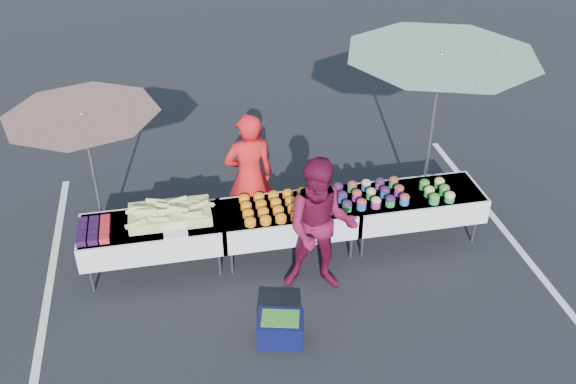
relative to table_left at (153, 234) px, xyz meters
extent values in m
plane|color=black|center=(1.80, 0.00, -0.58)|extent=(80.00, 80.00, 0.00)
cube|color=silver|center=(-1.40, 0.00, -0.58)|extent=(0.10, 5.00, 0.00)
cube|color=silver|center=(5.00, 0.00, -0.58)|extent=(0.10, 5.00, 0.00)
cube|color=white|center=(0.00, 0.00, 0.15)|extent=(1.80, 0.75, 0.04)
cube|color=white|center=(0.00, 0.00, -0.01)|extent=(1.86, 0.81, 0.36)
cylinder|color=slate|center=(-0.82, -0.29, -0.39)|extent=(0.04, 0.04, 0.39)
cylinder|color=slate|center=(-0.82, 0.29, -0.39)|extent=(0.04, 0.04, 0.39)
cylinder|color=slate|center=(0.82, -0.29, -0.39)|extent=(0.04, 0.04, 0.39)
cylinder|color=slate|center=(0.82, 0.29, -0.39)|extent=(0.04, 0.04, 0.39)
cube|color=white|center=(1.80, 0.00, 0.15)|extent=(1.80, 0.75, 0.04)
cube|color=white|center=(1.80, 0.00, -0.01)|extent=(1.86, 0.81, 0.36)
cylinder|color=slate|center=(0.98, -0.29, -0.39)|extent=(0.04, 0.04, 0.39)
cylinder|color=slate|center=(0.98, 0.29, -0.39)|extent=(0.04, 0.04, 0.39)
cylinder|color=slate|center=(2.62, -0.29, -0.39)|extent=(0.04, 0.04, 0.39)
cylinder|color=slate|center=(2.62, 0.29, -0.39)|extent=(0.04, 0.04, 0.39)
cube|color=white|center=(3.60, 0.00, 0.15)|extent=(1.80, 0.75, 0.04)
cube|color=white|center=(3.60, 0.00, -0.01)|extent=(1.86, 0.81, 0.36)
cylinder|color=slate|center=(2.78, -0.29, -0.39)|extent=(0.04, 0.04, 0.39)
cylinder|color=slate|center=(2.78, 0.29, -0.39)|extent=(0.04, 0.04, 0.39)
cylinder|color=slate|center=(4.42, -0.29, -0.39)|extent=(0.04, 0.04, 0.39)
cylinder|color=slate|center=(4.42, 0.29, -0.39)|extent=(0.04, 0.04, 0.39)
cube|color=black|center=(-0.85, -0.27, 0.21)|extent=(0.12, 0.12, 0.08)
cube|color=black|center=(-0.85, -0.13, 0.21)|extent=(0.12, 0.12, 0.08)
cube|color=black|center=(-0.85, 0.01, 0.21)|extent=(0.12, 0.12, 0.08)
cube|color=black|center=(-0.85, 0.15, 0.21)|extent=(0.12, 0.12, 0.08)
cube|color=black|center=(-0.71, -0.27, 0.21)|extent=(0.12, 0.12, 0.08)
cube|color=black|center=(-0.71, -0.13, 0.21)|extent=(0.12, 0.12, 0.08)
cube|color=black|center=(-0.71, 0.01, 0.21)|extent=(0.12, 0.12, 0.08)
cube|color=black|center=(-0.71, 0.15, 0.21)|extent=(0.12, 0.12, 0.08)
cube|color=#BC143C|center=(-0.57, -0.27, 0.21)|extent=(0.12, 0.12, 0.08)
cube|color=#BC143C|center=(-0.57, -0.13, 0.21)|extent=(0.12, 0.12, 0.08)
cube|color=#BC143C|center=(-0.57, 0.01, 0.21)|extent=(0.12, 0.12, 0.08)
cube|color=#BC143C|center=(-0.57, 0.15, 0.21)|extent=(0.12, 0.12, 0.08)
cube|color=#C2CB68|center=(0.25, 0.05, 0.24)|extent=(1.05, 0.55, 0.14)
cylinder|color=#C2CB68|center=(0.55, 0.20, 0.27)|extent=(0.27, 0.09, 0.10)
cylinder|color=#C2CB68|center=(-0.13, 0.10, 0.34)|extent=(0.27, 0.14, 0.07)
cylinder|color=#C2CB68|center=(0.36, -0.06, 0.38)|extent=(0.27, 0.14, 0.09)
cylinder|color=#C2CB68|center=(-0.17, 0.08, 0.28)|extent=(0.27, 0.15, 0.10)
cylinder|color=#C2CB68|center=(0.07, -0.01, 0.33)|extent=(0.27, 0.15, 0.08)
cylinder|color=#C2CB68|center=(0.21, 0.09, 0.36)|extent=(0.27, 0.10, 0.10)
cylinder|color=#C2CB68|center=(0.21, -0.03, 0.36)|extent=(0.27, 0.07, 0.08)
cylinder|color=#C2CB68|center=(0.12, -0.13, 0.31)|extent=(0.27, 0.14, 0.09)
cylinder|color=#C2CB68|center=(0.09, 0.25, 0.34)|extent=(0.27, 0.12, 0.08)
cylinder|color=#C2CB68|center=(0.71, 0.14, 0.29)|extent=(0.27, 0.16, 0.08)
cylinder|color=#C2CB68|center=(-0.06, 0.01, 0.34)|extent=(0.27, 0.11, 0.07)
cylinder|color=#C2CB68|center=(0.16, -0.18, 0.27)|extent=(0.27, 0.10, 0.07)
cylinder|color=#C2CB68|center=(0.36, 0.19, 0.35)|extent=(0.27, 0.12, 0.08)
cylinder|color=#C2CB68|center=(-0.18, -0.17, 0.31)|extent=(0.27, 0.15, 0.08)
cylinder|color=#C2CB68|center=(-0.09, 0.09, 0.36)|extent=(0.27, 0.10, 0.08)
cylinder|color=#C2CB68|center=(0.46, 0.00, 0.32)|extent=(0.27, 0.16, 0.10)
cylinder|color=#C2CB68|center=(-0.03, -0.02, 0.38)|extent=(0.27, 0.12, 0.09)
cylinder|color=#C2CB68|center=(0.52, -0.18, 0.37)|extent=(0.27, 0.09, 0.07)
cylinder|color=#C2CB68|center=(0.58, -0.15, 0.30)|extent=(0.27, 0.10, 0.09)
cylinder|color=#C2CB68|center=(0.50, -0.09, 0.28)|extent=(0.27, 0.12, 0.09)
cylinder|color=#C2CB68|center=(0.35, 0.28, 0.27)|extent=(0.27, 0.10, 0.08)
cylinder|color=#C2CB68|center=(0.63, 0.03, 0.34)|extent=(0.27, 0.14, 0.10)
cylinder|color=#C2CB68|center=(0.56, 0.25, 0.27)|extent=(0.27, 0.12, 0.07)
cylinder|color=#C2CB68|center=(0.50, 0.23, 0.27)|extent=(0.27, 0.07, 0.10)
cube|color=white|center=(0.30, -0.30, 0.19)|extent=(0.30, 0.25, 0.05)
cylinder|color=#CA6616|center=(1.25, -0.28, 0.19)|extent=(0.15, 0.15, 0.05)
ellipsoid|color=orange|center=(1.25, -0.28, 0.23)|extent=(0.15, 0.15, 0.08)
cylinder|color=#CA6616|center=(1.25, -0.10, 0.19)|extent=(0.15, 0.15, 0.05)
ellipsoid|color=orange|center=(1.25, -0.10, 0.23)|extent=(0.15, 0.15, 0.08)
cylinder|color=#CA6616|center=(1.25, 0.08, 0.19)|extent=(0.15, 0.15, 0.05)
ellipsoid|color=orange|center=(1.25, 0.08, 0.23)|extent=(0.15, 0.15, 0.08)
cylinder|color=#CA6616|center=(1.25, 0.26, 0.19)|extent=(0.15, 0.15, 0.05)
ellipsoid|color=orange|center=(1.25, 0.26, 0.23)|extent=(0.15, 0.15, 0.08)
cylinder|color=#CA6616|center=(1.45, -0.28, 0.19)|extent=(0.15, 0.15, 0.05)
ellipsoid|color=orange|center=(1.45, -0.28, 0.23)|extent=(0.15, 0.15, 0.08)
cylinder|color=#CA6616|center=(1.45, -0.10, 0.19)|extent=(0.15, 0.15, 0.05)
ellipsoid|color=orange|center=(1.45, -0.10, 0.23)|extent=(0.15, 0.15, 0.08)
cylinder|color=#CA6616|center=(1.45, 0.08, 0.19)|extent=(0.15, 0.15, 0.05)
ellipsoid|color=orange|center=(1.45, 0.08, 0.23)|extent=(0.15, 0.15, 0.08)
cylinder|color=#CA6616|center=(1.45, 0.26, 0.19)|extent=(0.15, 0.15, 0.05)
ellipsoid|color=orange|center=(1.45, 0.26, 0.23)|extent=(0.15, 0.15, 0.08)
cylinder|color=#CA6616|center=(1.65, -0.28, 0.19)|extent=(0.15, 0.15, 0.05)
ellipsoid|color=orange|center=(1.65, -0.28, 0.23)|extent=(0.15, 0.15, 0.08)
cylinder|color=#CA6616|center=(1.65, -0.10, 0.19)|extent=(0.15, 0.15, 0.05)
ellipsoid|color=orange|center=(1.65, -0.10, 0.23)|extent=(0.15, 0.15, 0.08)
cylinder|color=#CA6616|center=(1.65, 0.08, 0.19)|extent=(0.15, 0.15, 0.05)
ellipsoid|color=orange|center=(1.65, 0.08, 0.23)|extent=(0.15, 0.15, 0.08)
cylinder|color=#CA6616|center=(1.65, 0.26, 0.19)|extent=(0.15, 0.15, 0.05)
ellipsoid|color=orange|center=(1.65, 0.26, 0.23)|extent=(0.15, 0.15, 0.08)
cylinder|color=#CA6616|center=(1.85, -0.28, 0.19)|extent=(0.15, 0.15, 0.05)
ellipsoid|color=orange|center=(1.85, -0.28, 0.23)|extent=(0.15, 0.15, 0.08)
cylinder|color=#CA6616|center=(1.85, -0.10, 0.19)|extent=(0.15, 0.15, 0.05)
ellipsoid|color=orange|center=(1.85, -0.10, 0.23)|extent=(0.15, 0.15, 0.08)
cylinder|color=#CA6616|center=(1.85, 0.08, 0.19)|extent=(0.15, 0.15, 0.05)
ellipsoid|color=orange|center=(1.85, 0.08, 0.23)|extent=(0.15, 0.15, 0.08)
cylinder|color=#CA6616|center=(1.85, 0.26, 0.19)|extent=(0.15, 0.15, 0.05)
ellipsoid|color=orange|center=(1.85, 0.26, 0.23)|extent=(0.15, 0.15, 0.08)
cylinder|color=#CA6616|center=(2.05, -0.28, 0.19)|extent=(0.15, 0.15, 0.05)
ellipsoid|color=orange|center=(2.05, -0.28, 0.23)|extent=(0.15, 0.15, 0.08)
cylinder|color=#CA6616|center=(2.05, -0.10, 0.19)|extent=(0.15, 0.15, 0.05)
ellipsoid|color=orange|center=(2.05, -0.10, 0.23)|extent=(0.15, 0.15, 0.08)
cylinder|color=#CA6616|center=(2.05, 0.08, 0.19)|extent=(0.15, 0.15, 0.05)
ellipsoid|color=orange|center=(2.05, 0.08, 0.23)|extent=(0.15, 0.15, 0.08)
cylinder|color=#CA6616|center=(2.05, 0.26, 0.19)|extent=(0.15, 0.15, 0.05)
ellipsoid|color=orange|center=(2.05, 0.26, 0.23)|extent=(0.15, 0.15, 0.08)
cylinder|color=#2457A9|center=(2.15, -0.22, 0.22)|extent=(0.13, 0.13, 0.10)
ellipsoid|color=maroon|center=(2.15, -0.22, 0.28)|extent=(0.14, 0.14, 0.10)
cylinder|color=#99207D|center=(2.15, 0.00, 0.22)|extent=(0.13, 0.13, 0.10)
ellipsoid|color=maroon|center=(2.15, 0.00, 0.28)|extent=(0.14, 0.14, 0.10)
cylinder|color=#228B39|center=(2.15, 0.22, 0.22)|extent=(0.13, 0.13, 0.10)
ellipsoid|color=maroon|center=(2.15, 0.22, 0.28)|extent=(0.14, 0.14, 0.10)
cylinder|color=#99207D|center=(2.35, -0.22, 0.22)|extent=(0.13, 0.13, 0.10)
ellipsoid|color=#C7BD60|center=(2.35, -0.22, 0.28)|extent=(0.14, 0.14, 0.10)
cylinder|color=#228B39|center=(2.35, 0.00, 0.22)|extent=(0.13, 0.13, 0.10)
ellipsoid|color=#C7BD60|center=(2.35, 0.00, 0.28)|extent=(0.14, 0.14, 0.10)
cylinder|color=#2457A9|center=(2.35, 0.22, 0.22)|extent=(0.13, 0.13, 0.10)
ellipsoid|color=#C7BD60|center=(2.35, 0.22, 0.28)|extent=(0.14, 0.14, 0.10)
cylinder|color=#228B39|center=(2.55, -0.22, 0.22)|extent=(0.13, 0.13, 0.10)
ellipsoid|color=#22122E|center=(2.55, -0.22, 0.28)|extent=(0.14, 0.14, 0.10)
cylinder|color=#2457A9|center=(2.55, 0.00, 0.22)|extent=(0.13, 0.13, 0.10)
ellipsoid|color=#22122E|center=(2.55, 0.00, 0.28)|extent=(0.14, 0.14, 0.10)
cylinder|color=#99207D|center=(2.55, 0.22, 0.22)|extent=(0.13, 0.13, 0.10)
ellipsoid|color=#22122E|center=(2.55, 0.22, 0.28)|extent=(0.14, 0.14, 0.10)
cylinder|color=#2457A9|center=(2.75, -0.22, 0.22)|extent=(0.13, 0.13, 0.10)
ellipsoid|color=maroon|center=(2.75, -0.22, 0.28)|extent=(0.14, 0.14, 0.10)
cylinder|color=#99207D|center=(2.75, 0.00, 0.22)|extent=(0.13, 0.13, 0.10)
ellipsoid|color=maroon|center=(2.75, 0.00, 0.28)|extent=(0.14, 0.14, 0.10)
cylinder|color=#228B39|center=(2.75, 0.22, 0.22)|extent=(0.13, 0.13, 0.10)
ellipsoid|color=maroon|center=(2.75, 0.22, 0.28)|extent=(0.14, 0.14, 0.10)
cylinder|color=#99207D|center=(2.95, -0.22, 0.22)|extent=(0.13, 0.13, 0.10)
ellipsoid|color=#C7BD60|center=(2.95, -0.22, 0.28)|extent=(0.14, 0.14, 0.10)
cylinder|color=#228B39|center=(2.95, 0.00, 0.22)|extent=(0.13, 0.13, 0.10)
ellipsoid|color=#C7BD60|center=(2.95, 0.00, 0.28)|extent=(0.14, 0.14, 0.10)
cylinder|color=#2457A9|center=(2.95, 0.22, 0.22)|extent=(0.13, 0.13, 0.10)
ellipsoid|color=#C7BD60|center=(2.95, 0.22, 0.28)|extent=(0.14, 0.14, 0.10)
cylinder|color=#228B39|center=(3.15, -0.22, 0.22)|extent=(0.13, 0.13, 0.10)
ellipsoid|color=#22122E|center=(3.15, -0.22, 0.28)|extent=(0.14, 0.14, 0.10)
cylinder|color=#2457A9|center=(3.15, 0.00, 0.22)|extent=(0.13, 0.13, 0.10)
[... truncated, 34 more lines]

